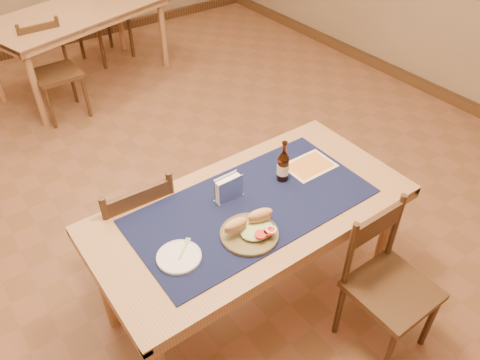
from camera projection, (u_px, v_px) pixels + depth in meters
room at (160, 27)px, 2.40m from camera, size 6.04×7.04×2.84m
main_table at (252, 218)px, 2.36m from camera, size 1.60×0.80×0.75m
placemat at (252, 206)px, 2.31m from camera, size 1.20×0.60×0.01m
baseboard at (181, 217)px, 3.25m from camera, size 6.00×7.00×0.10m
back_table at (77, 19)px, 4.47m from camera, size 1.88×1.30×0.75m
chair_main_far at (136, 229)px, 2.60m from camera, size 0.42×0.42×0.88m
chair_main_near at (387, 282)px, 2.34m from camera, size 0.39×0.39×0.83m
chair_back_near at (54, 70)px, 4.15m from camera, size 0.39×0.39×0.84m
chair_back_far at (103, 13)px, 5.01m from camera, size 0.56×0.56×1.00m
sandwich_plate at (251, 230)px, 2.13m from camera, size 0.27×0.27×0.10m
side_plate at (179, 257)px, 2.04m from camera, size 0.20×0.20×0.02m
fork at (185, 247)px, 2.07m from camera, size 0.11×0.10×0.00m
beer_bottle at (283, 166)px, 2.41m from camera, size 0.06×0.06×0.24m
napkin_holder at (229, 189)px, 2.31m from camera, size 0.15×0.06×0.13m
menu_card at (310, 166)px, 2.55m from camera, size 0.26×0.19×0.01m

